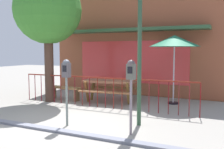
% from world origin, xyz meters
% --- Properties ---
extents(ground, '(40.00, 40.00, 0.00)m').
position_xyz_m(ground, '(0.00, 0.00, 0.00)').
color(ground, gray).
extents(pub_storefront, '(7.14, 1.25, 4.55)m').
position_xyz_m(pub_storefront, '(0.00, 4.85, 2.27)').
color(pub_storefront, '#5B3016').
rests_on(pub_storefront, ground).
extents(patio_fence_front, '(6.02, 0.04, 0.97)m').
position_xyz_m(patio_fence_front, '(-0.00, 1.97, 0.66)').
color(patio_fence_front, maroon).
rests_on(patio_fence_front, ground).
extents(picnic_table_left, '(1.97, 1.60, 0.79)m').
position_xyz_m(picnic_table_left, '(-0.14, 2.85, 0.61)').
color(picnic_table_left, '#8F5C40').
rests_on(picnic_table_left, ground).
extents(patio_umbrella, '(1.71, 1.71, 2.32)m').
position_xyz_m(patio_umbrella, '(1.96, 3.51, 2.12)').
color(patio_umbrella, black).
rests_on(patio_umbrella, ground).
extents(patio_bench, '(1.42, 0.44, 0.48)m').
position_xyz_m(patio_bench, '(-1.84, 2.55, 0.35)').
color(patio_bench, '#9D7644').
rests_on(patio_bench, ground).
extents(parking_meter_near, '(0.18, 0.17, 1.60)m').
position_xyz_m(parking_meter_near, '(0.19, -0.17, 1.23)').
color(parking_meter_near, slate).
rests_on(parking_meter_near, ground).
extents(parking_meter_far, '(0.18, 0.17, 1.61)m').
position_xyz_m(parking_meter_far, '(1.81, -0.13, 1.24)').
color(parking_meter_far, slate).
rests_on(parking_meter_far, ground).
extents(street_tree, '(2.34, 2.34, 4.38)m').
position_xyz_m(street_tree, '(-2.12, 2.05, 3.17)').
color(street_tree, '#473025').
rests_on(street_tree, ground).
extents(street_lamp, '(0.28, 0.28, 4.04)m').
position_xyz_m(street_lamp, '(1.74, 0.61, 2.63)').
color(street_lamp, '#29472F').
rests_on(street_lamp, ground).
extents(curb_edge, '(10.00, 0.20, 0.11)m').
position_xyz_m(curb_edge, '(0.00, -0.65, 0.00)').
color(curb_edge, slate).
rests_on(curb_edge, ground).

